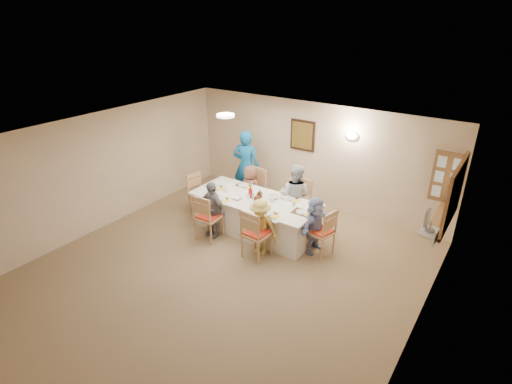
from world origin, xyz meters
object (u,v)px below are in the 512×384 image
Objects in this scene: chair_back_left at (253,190)px; desk_fan at (429,222)px; chair_left_end at (200,194)px; chair_right_end at (321,231)px; diner_back_right at (295,196)px; diner_right_end at (315,225)px; caregiver at (246,166)px; serving_hatch at (454,195)px; chair_front_left at (209,216)px; dining_table at (255,214)px; chair_back_right at (298,202)px; condiment_ketchup at (250,192)px; diner_front_right at (260,227)px; diner_back_left at (250,189)px; diner_front_left at (212,209)px; chair_front_right at (257,233)px.

desk_fan is at bearing -11.79° from chair_back_left.
chair_right_end is (3.10, 0.00, 0.02)m from chair_left_end.
diner_right_end is at bearing 138.96° from diner_back_right.
chair_left_end is 1.33m from caregiver.
serving_hatch is 4.32m from chair_back_left.
caregiver is at bearing -79.68° from chair_front_left.
chair_back_left is at bearing 126.87° from dining_table.
caregiver reaches higher than chair_back_right.
serving_hatch is at bearing 11.89° from condiment_ketchup.
serving_hatch is 1.47× the size of chair_back_right.
dining_table is 1.55m from chair_right_end.
diner_back_right is at bearing -63.79° from chair_left_end.
dining_table is at bearing 122.47° from diner_front_right.
caregiver is at bearing 149.05° from chair_back_left.
desk_fan reaches higher than diner_right_end.
diner_right_end is at bearing 137.36° from caregiver.
chair_back_right is 2.29m from chair_left_end.
desk_fan reaches higher than diner_back_right.
desk_fan is 0.31× the size of chair_right_end.
chair_left_end is 0.52× the size of caregiver.
diner_back_right is (1.20, 0.00, 0.14)m from diner_back_left.
chair_back_left is at bearing -177.27° from chair_back_right.
diner_front_left reaches higher than condiment_ketchup.
diner_back_left is 1.21m from diner_back_right.
chair_back_right is at bearing 6.92° from chair_back_left.
chair_front_right is 0.90× the size of diner_back_left.
chair_front_left is 1.92m from diner_back_right.
diner_front_left reaches higher than diner_right_end.
chair_back_right is 1.48m from diner_front_right.
desk_fan is at bearing -87.99° from chair_left_end.
chair_front_left is at bearing 49.59° from diner_back_right.
chair_front_right reaches higher than chair_back_left.
chair_right_end is (-1.95, 0.59, -1.07)m from desk_fan.
chair_front_right is 2.29m from chair_left_end.
chair_front_left is at bearing -57.72° from chair_right_end.
diner_front_right is 4.37× the size of condiment_ketchup.
chair_right_end is at bearing 138.47° from caregiver.
diner_back_right is at bearing 156.36° from desk_fan.
chair_front_right is 1.49m from diner_back_right.
diner_back_left is 0.73m from caregiver.
diner_back_left is at bearing -1.37° from diner_back_right.
condiment_ketchup is at bearing -169.70° from dining_table.
diner_back_left is (0.00, -0.12, 0.07)m from chair_back_left.
diner_back_right is at bearing -113.72° from chair_right_end.
diner_front_right reaches higher than chair_right_end.
diner_back_left is (-4.21, -0.08, -0.93)m from serving_hatch.
chair_back_right is at bearing 81.04° from diner_front_right.
diner_back_right reaches higher than diner_front_left.
diner_back_right is at bearing 48.58° from dining_table.
caregiver is at bearing 73.85° from diner_right_end.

